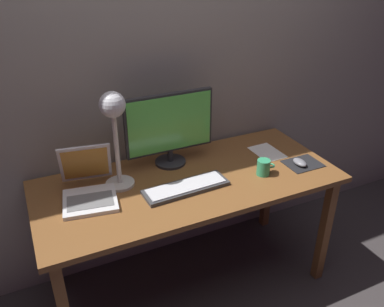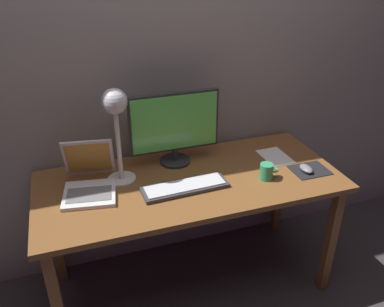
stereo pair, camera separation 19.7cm
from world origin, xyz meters
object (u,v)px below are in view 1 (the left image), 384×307
(mouse, at_px, (300,162))
(coffee_mug, at_px, (264,167))
(monitor, at_px, (170,126))
(keyboard_main, at_px, (186,187))
(laptop, at_px, (88,183))
(desk_lamp, at_px, (114,120))

(mouse, xyz_separation_m, coffee_mug, (-0.24, 0.01, 0.02))
(monitor, bearing_deg, keyboard_main, -96.44)
(keyboard_main, relative_size, laptop, 1.23)
(keyboard_main, distance_m, laptop, 0.49)
(keyboard_main, height_order, mouse, mouse)
(coffee_mug, bearing_deg, keyboard_main, 174.64)
(laptop, bearing_deg, keyboard_main, -19.93)
(desk_lamp, height_order, coffee_mug, desk_lamp)
(coffee_mug, bearing_deg, laptop, 167.02)
(laptop, distance_m, desk_lamp, 0.34)
(desk_lamp, relative_size, mouse, 5.25)
(laptop, height_order, desk_lamp, desk_lamp)
(monitor, distance_m, laptop, 0.53)
(laptop, xyz_separation_m, mouse, (1.13, -0.21, -0.05))
(mouse, bearing_deg, monitor, 152.73)
(monitor, height_order, laptop, monitor)
(keyboard_main, bearing_deg, mouse, -3.95)
(mouse, height_order, coffee_mug, coffee_mug)
(monitor, relative_size, mouse, 5.20)
(monitor, relative_size, desk_lamp, 0.99)
(mouse, distance_m, coffee_mug, 0.24)
(keyboard_main, xyz_separation_m, desk_lamp, (-0.29, 0.18, 0.35))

